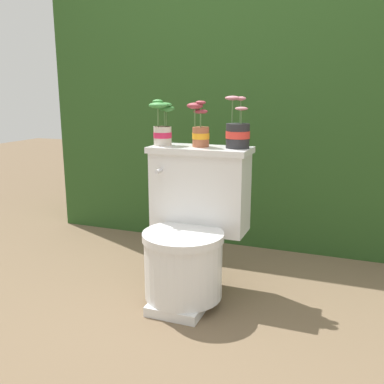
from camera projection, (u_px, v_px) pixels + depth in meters
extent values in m
plane|color=brown|center=(195.00, 307.00, 2.05)|extent=(12.00, 12.00, 0.00)
cube|color=#284C1E|center=(258.00, 115.00, 3.03)|extent=(2.83, 0.74, 1.70)
cube|color=silver|center=(183.00, 299.00, 2.09)|extent=(0.25, 0.36, 0.05)
cylinder|color=silver|center=(183.00, 268.00, 2.05)|extent=(0.37, 0.37, 0.28)
cylinder|color=silver|center=(183.00, 236.00, 2.01)|extent=(0.39, 0.39, 0.04)
cube|color=silver|center=(200.00, 192.00, 2.19)|extent=(0.48, 0.21, 0.40)
cube|color=silver|center=(200.00, 150.00, 2.14)|extent=(0.51, 0.23, 0.03)
cylinder|color=silver|center=(159.00, 171.00, 2.10)|extent=(0.02, 0.05, 0.02)
cylinder|color=beige|center=(163.00, 136.00, 2.19)|extent=(0.09, 0.09, 0.10)
cylinder|color=#D1234C|center=(163.00, 135.00, 2.19)|extent=(0.09, 0.09, 0.03)
cylinder|color=#332319|center=(162.00, 128.00, 2.18)|extent=(0.08, 0.08, 0.01)
cylinder|color=#4C753D|center=(158.00, 117.00, 2.16)|extent=(0.01, 0.01, 0.10)
ellipsoid|color=#387F38|center=(158.00, 105.00, 2.15)|extent=(0.10, 0.07, 0.03)
cylinder|color=#4C753D|center=(166.00, 118.00, 2.20)|extent=(0.01, 0.01, 0.08)
ellipsoid|color=#387F38|center=(166.00, 109.00, 2.19)|extent=(0.09, 0.06, 0.03)
cylinder|color=#4C753D|center=(165.00, 116.00, 2.18)|extent=(0.01, 0.01, 0.10)
ellipsoid|color=#387F38|center=(164.00, 105.00, 2.17)|extent=(0.08, 0.05, 0.02)
cylinder|color=#4C753D|center=(158.00, 114.00, 2.19)|extent=(0.01, 0.01, 0.12)
ellipsoid|color=#387F38|center=(158.00, 101.00, 2.17)|extent=(0.06, 0.04, 0.02)
cylinder|color=#9E5638|center=(201.00, 137.00, 2.13)|extent=(0.08, 0.08, 0.10)
cylinder|color=orange|center=(201.00, 136.00, 2.13)|extent=(0.09, 0.09, 0.03)
cylinder|color=#332319|center=(201.00, 128.00, 2.12)|extent=(0.08, 0.08, 0.01)
cylinder|color=#4C753D|center=(195.00, 117.00, 2.11)|extent=(0.01, 0.01, 0.09)
ellipsoid|color=#93333D|center=(195.00, 106.00, 2.10)|extent=(0.08, 0.06, 0.03)
cylinder|color=#4C753D|center=(200.00, 120.00, 2.12)|extent=(0.01, 0.01, 0.07)
ellipsoid|color=#93333D|center=(201.00, 111.00, 2.11)|extent=(0.07, 0.05, 0.02)
cylinder|color=#4C753D|center=(201.00, 115.00, 2.10)|extent=(0.01, 0.01, 0.11)
ellipsoid|color=#93333D|center=(201.00, 103.00, 2.08)|extent=(0.05, 0.04, 0.02)
cylinder|color=#262628|center=(238.00, 136.00, 2.08)|extent=(0.12, 0.12, 0.12)
cylinder|color=red|center=(238.00, 135.00, 2.08)|extent=(0.12, 0.12, 0.04)
cylinder|color=#332319|center=(238.00, 125.00, 2.07)|extent=(0.11, 0.11, 0.01)
cylinder|color=#4C753D|center=(240.00, 111.00, 2.09)|extent=(0.01, 0.01, 0.11)
ellipsoid|color=#B26B75|center=(241.00, 98.00, 2.08)|extent=(0.05, 0.04, 0.02)
cylinder|color=#4C753D|center=(241.00, 117.00, 2.04)|extent=(0.01, 0.01, 0.07)
ellipsoid|color=#B26B75|center=(241.00, 109.00, 2.03)|extent=(0.06, 0.04, 0.02)
cylinder|color=#4C753D|center=(232.00, 111.00, 2.10)|extent=(0.01, 0.01, 0.11)
ellipsoid|color=#B26B75|center=(233.00, 98.00, 2.08)|extent=(0.08, 0.05, 0.02)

